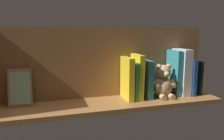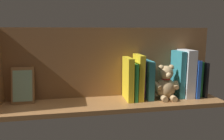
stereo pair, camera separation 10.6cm
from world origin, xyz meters
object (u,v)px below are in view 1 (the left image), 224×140
at_px(book_0, 195,77).
at_px(dictionary_thick_white, 181,72).
at_px(teddy_bear, 164,83).
at_px(picture_frame_leaning, 20,88).

relative_size(book_0, dictionary_thick_white, 0.74).
distance_m(book_0, dictionary_thick_white, 0.10).
distance_m(dictionary_thick_white, teddy_bear, 0.13).
xyz_separation_m(dictionary_thick_white, teddy_bear, (0.12, 0.03, -0.05)).
bearing_deg(picture_frame_leaning, book_0, 178.09).
relative_size(dictionary_thick_white, picture_frame_leaning, 1.42).
bearing_deg(dictionary_thick_white, book_0, -177.89).
bearing_deg(book_0, picture_frame_leaning, -1.91).
relative_size(book_0, teddy_bear, 1.04).
xyz_separation_m(book_0, dictionary_thick_white, (0.09, 0.00, 0.03)).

